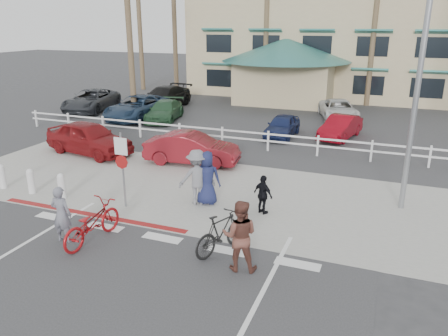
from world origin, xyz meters
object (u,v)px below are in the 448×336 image
at_px(bike_red, 92,223).
at_px(car_red_compact, 89,138).
at_px(bike_black, 221,233).
at_px(sign_post, 123,166).
at_px(car_white_sedan, 192,148).

xyz_separation_m(bike_red, car_red_compact, (-5.67, 7.28, 0.19)).
bearing_deg(bike_red, bike_black, -162.61).
xyz_separation_m(sign_post, car_white_sedan, (0.09, 5.18, -0.76)).
xyz_separation_m(sign_post, bike_red, (0.54, -2.47, -0.87)).
relative_size(bike_red, bike_black, 1.15).
bearing_deg(sign_post, bike_red, -77.70).
relative_size(bike_red, car_red_compact, 0.49).
height_order(bike_red, car_red_compact, car_red_compact).
height_order(bike_red, bike_black, bike_red).
bearing_deg(bike_black, car_white_sedan, -36.44).
bearing_deg(sign_post, car_red_compact, 136.88).
height_order(sign_post, bike_red, sign_post).
bearing_deg(bike_black, sign_post, 0.75).
xyz_separation_m(bike_red, bike_black, (3.65, 0.79, -0.00)).
height_order(sign_post, bike_black, sign_post).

